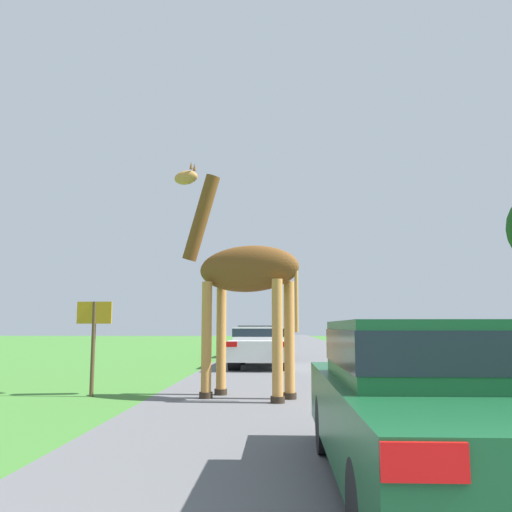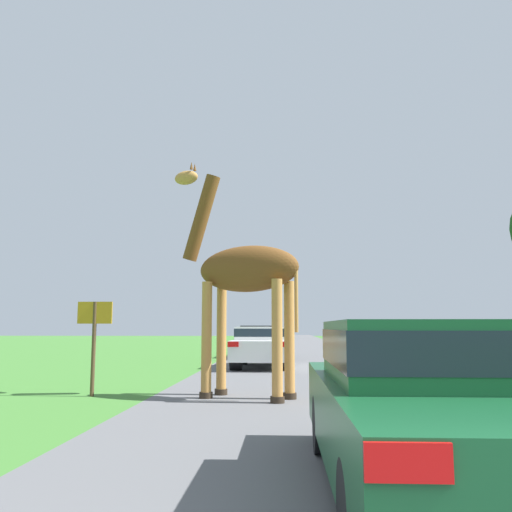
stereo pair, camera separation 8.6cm
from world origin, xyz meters
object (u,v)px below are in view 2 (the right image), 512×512
object	(u,v)px
giraffe_near_road	(243,277)
car_queue_left	(260,340)
sign_post	(94,330)
car_lead_maroon	(441,401)
car_queue_right	(261,345)

from	to	relation	value
giraffe_near_road	car_queue_left	size ratio (longest dim) A/B	1.07
car_queue_left	sign_post	world-z (taller)	sign_post
car_lead_maroon	car_queue_right	bearing A→B (deg)	98.44
car_lead_maroon	sign_post	world-z (taller)	sign_post
giraffe_near_road	car_queue_left	distance (m)	14.15
giraffe_near_road	car_lead_maroon	xyz separation A→B (m)	(2.11, -5.93, -1.58)
giraffe_near_road	car_queue_right	xyz separation A→B (m)	(0.04, 7.99, -1.59)
car_queue_left	car_lead_maroon	bearing A→B (deg)	-83.23
giraffe_near_road	car_queue_left	world-z (taller)	giraffe_near_road
sign_post	car_queue_right	bearing A→B (deg)	68.88
car_queue_right	car_queue_left	size ratio (longest dim) A/B	0.95
giraffe_near_road	car_queue_left	bearing A→B (deg)	23.83
giraffe_near_road	car_lead_maroon	bearing A→B (deg)	-137.72
car_lead_maroon	car_queue_left	world-z (taller)	car_lead_maroon
car_queue_right	sign_post	size ratio (longest dim) A/B	2.30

